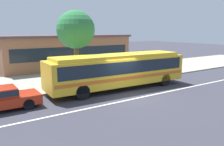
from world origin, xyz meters
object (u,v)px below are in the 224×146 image
at_px(transit_bus, 119,69).
at_px(bus_stop_sign, 142,61).
at_px(pedestrian_waiting_near_sign, 117,67).
at_px(street_tree_near_stop, 76,30).

xyz_separation_m(transit_bus, bus_stop_sign, (4.17, 2.14, 0.07)).
bearing_deg(transit_bus, pedestrian_waiting_near_sign, 57.27).
relative_size(transit_bus, pedestrian_waiting_near_sign, 6.84).
relative_size(transit_bus, street_tree_near_stop, 1.88).
xyz_separation_m(transit_bus, street_tree_near_stop, (-1.94, 3.38, 2.92)).
relative_size(pedestrian_waiting_near_sign, street_tree_near_stop, 0.28).
bearing_deg(pedestrian_waiting_near_sign, street_tree_near_stop, 177.28).
bearing_deg(pedestrian_waiting_near_sign, transit_bus, -122.73).
distance_m(transit_bus, bus_stop_sign, 4.69).
distance_m(pedestrian_waiting_near_sign, bus_stop_sign, 2.44).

